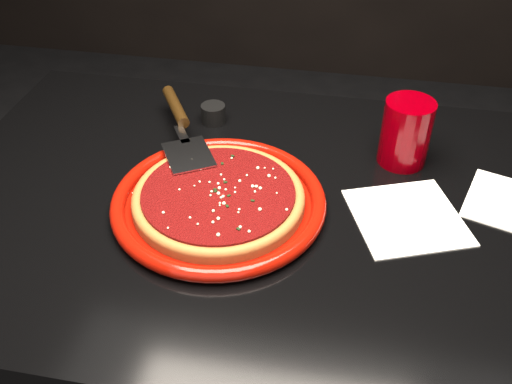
# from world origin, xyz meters

# --- Properties ---
(table) EXTENTS (1.20, 0.80, 0.75)m
(table) POSITION_xyz_m (0.00, 0.00, 0.38)
(table) COLOR black
(table) RESTS_ON floor
(plate) EXTENTS (0.46, 0.46, 0.03)m
(plate) POSITION_xyz_m (-0.07, -0.03, 0.76)
(plate) COLOR #800B04
(plate) RESTS_ON table
(pizza_crust) EXTENTS (0.37, 0.37, 0.01)m
(pizza_crust) POSITION_xyz_m (-0.07, -0.03, 0.77)
(pizza_crust) COLOR brown
(pizza_crust) RESTS_ON plate
(pizza_crust_rim) EXTENTS (0.37, 0.37, 0.02)m
(pizza_crust_rim) POSITION_xyz_m (-0.07, -0.03, 0.78)
(pizza_crust_rim) COLOR brown
(pizza_crust_rim) RESTS_ON plate
(pizza_sauce) EXTENTS (0.33, 0.33, 0.01)m
(pizza_sauce) POSITION_xyz_m (-0.07, -0.03, 0.78)
(pizza_sauce) COLOR maroon
(pizza_sauce) RESTS_ON plate
(parmesan_dusting) EXTENTS (0.26, 0.26, 0.01)m
(parmesan_dusting) POSITION_xyz_m (-0.07, -0.03, 0.79)
(parmesan_dusting) COLOR beige
(parmesan_dusting) RESTS_ON plate
(basil_flecks) EXTENTS (0.23, 0.23, 0.00)m
(basil_flecks) POSITION_xyz_m (-0.07, -0.03, 0.79)
(basil_flecks) COLOR black
(basil_flecks) RESTS_ON plate
(pizza_server) EXTENTS (0.26, 0.35, 0.03)m
(pizza_server) POSITION_xyz_m (-0.18, 0.14, 0.80)
(pizza_server) COLOR silver
(pizza_server) RESTS_ON plate
(cup) EXTENTS (0.11, 0.11, 0.13)m
(cup) POSITION_xyz_m (0.24, 0.17, 0.81)
(cup) COLOR #810007
(cup) RESTS_ON table
(napkin_a) EXTENTS (0.23, 0.23, 0.00)m
(napkin_a) POSITION_xyz_m (0.25, 0.00, 0.75)
(napkin_a) COLOR white
(napkin_a) RESTS_ON table
(napkin_b) EXTENTS (0.18, 0.19, 0.00)m
(napkin_b) POSITION_xyz_m (0.43, 0.07, 0.75)
(napkin_b) COLOR white
(napkin_b) RESTS_ON table
(ramekin) EXTENTS (0.06, 0.06, 0.04)m
(ramekin) POSITION_xyz_m (-0.15, 0.24, 0.77)
(ramekin) COLOR black
(ramekin) RESTS_ON table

